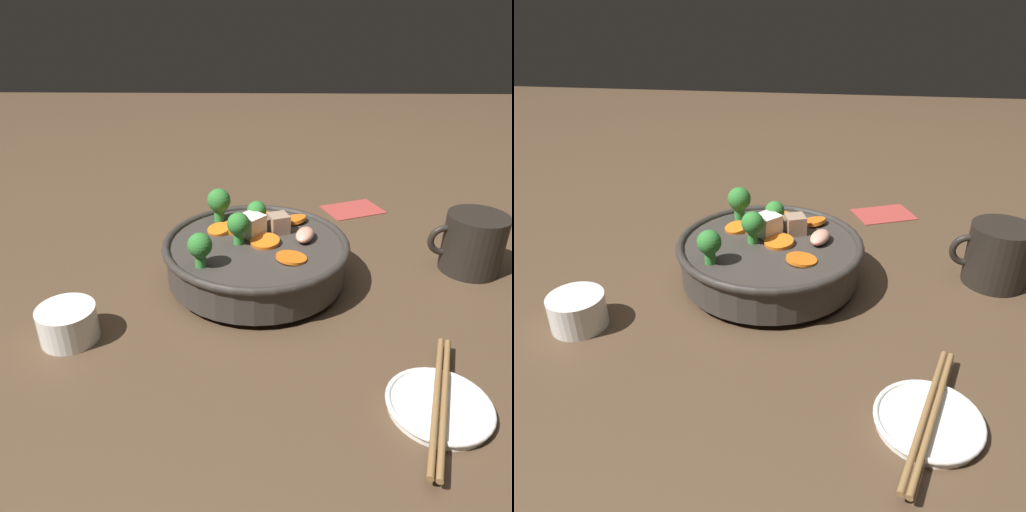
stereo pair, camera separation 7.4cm
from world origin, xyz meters
TOP-DOWN VIEW (x-y plane):
  - ground_plane at (0.00, 0.00)m, footprint 3.00×3.00m
  - stirfry_bowl at (0.00, -0.00)m, footprint 0.28×0.28m
  - side_saucer at (-0.20, 0.26)m, footprint 0.11×0.11m
  - tea_cup at (0.23, 0.15)m, footprint 0.07×0.07m
  - dark_mug at (-0.33, -0.04)m, footprint 0.12×0.09m
  - napkin at (-0.19, -0.27)m, footprint 0.13×0.11m
  - chopsticks_pair at (-0.20, 0.26)m, footprint 0.08×0.20m

SIDE VIEW (x-z plane):
  - ground_plane at x=0.00m, z-range 0.00..0.00m
  - napkin at x=-0.19m, z-range 0.00..0.00m
  - side_saucer at x=-0.20m, z-range 0.00..0.01m
  - chopsticks_pair at x=-0.20m, z-range 0.01..0.02m
  - tea_cup at x=0.23m, z-range 0.00..0.05m
  - stirfry_bowl at x=0.00m, z-range -0.01..0.10m
  - dark_mug at x=-0.33m, z-range 0.00..0.09m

